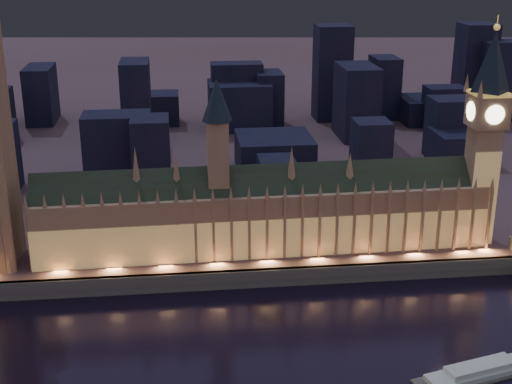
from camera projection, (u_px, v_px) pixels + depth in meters
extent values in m
plane|color=black|center=(259.00, 338.00, 265.52)|extent=(2000.00, 2000.00, 0.00)
cube|color=#503636|center=(201.00, 75.00, 750.50)|extent=(2000.00, 960.00, 8.00)
cube|color=#444543|center=(248.00, 279.00, 302.52)|extent=(2000.00, 2.50, 8.00)
cube|color=#966F48|center=(264.00, 220.00, 317.09)|extent=(200.36, 24.04, 28.00)
cube|color=tan|center=(267.00, 240.00, 309.19)|extent=(200.00, 0.50, 18.00)
cube|color=black|center=(264.00, 184.00, 311.36)|extent=(200.29, 20.30, 16.26)
cube|color=#966F48|center=(218.00, 157.00, 304.83)|extent=(9.00, 9.00, 32.00)
cone|color=black|center=(217.00, 100.00, 296.39)|extent=(13.00, 13.00, 18.00)
cube|color=#966F48|center=(29.00, 240.00, 296.45)|extent=(1.20, 1.20, 28.00)
cone|color=#966F48|center=(25.00, 201.00, 291.28)|extent=(2.00, 2.00, 6.00)
cube|color=#966F48|center=(48.00, 239.00, 297.28)|extent=(1.20, 1.20, 28.00)
cone|color=#966F48|center=(44.00, 200.00, 292.10)|extent=(2.00, 2.00, 6.00)
cube|color=#966F48|center=(67.00, 238.00, 298.10)|extent=(1.20, 1.20, 28.00)
cone|color=#966F48|center=(63.00, 200.00, 292.93)|extent=(2.00, 2.00, 6.00)
cube|color=#966F48|center=(86.00, 237.00, 298.93)|extent=(1.20, 1.20, 28.00)
cone|color=#966F48|center=(82.00, 199.00, 293.75)|extent=(2.00, 2.00, 6.00)
cube|color=#966F48|center=(104.00, 237.00, 299.75)|extent=(1.20, 1.20, 28.00)
cone|color=#966F48|center=(101.00, 198.00, 294.58)|extent=(2.00, 2.00, 6.00)
cube|color=#966F48|center=(123.00, 236.00, 300.58)|extent=(1.20, 1.20, 28.00)
cone|color=#966F48|center=(120.00, 197.00, 295.40)|extent=(2.00, 2.00, 6.00)
cube|color=#966F48|center=(141.00, 235.00, 301.40)|extent=(1.20, 1.20, 28.00)
cone|color=#966F48|center=(139.00, 197.00, 296.23)|extent=(2.00, 2.00, 6.00)
cube|color=#966F48|center=(159.00, 234.00, 302.23)|extent=(1.20, 1.20, 28.00)
cone|color=#966F48|center=(157.00, 196.00, 297.05)|extent=(2.00, 2.00, 6.00)
cube|color=#966F48|center=(178.00, 233.00, 303.05)|extent=(1.20, 1.20, 28.00)
cone|color=#966F48|center=(176.00, 195.00, 297.88)|extent=(2.00, 2.00, 6.00)
cube|color=#966F48|center=(196.00, 232.00, 303.88)|extent=(1.20, 1.20, 28.00)
cone|color=#966F48|center=(194.00, 195.00, 298.70)|extent=(2.00, 2.00, 6.00)
cube|color=#966F48|center=(214.00, 232.00, 304.70)|extent=(1.20, 1.20, 28.00)
cone|color=#966F48|center=(213.00, 194.00, 299.53)|extent=(2.00, 2.00, 6.00)
cube|color=#966F48|center=(232.00, 231.00, 305.53)|extent=(1.20, 1.20, 28.00)
cone|color=#966F48|center=(231.00, 193.00, 300.35)|extent=(2.00, 2.00, 6.00)
cube|color=#966F48|center=(249.00, 230.00, 306.35)|extent=(1.20, 1.20, 28.00)
cone|color=#966F48|center=(249.00, 192.00, 301.18)|extent=(2.00, 2.00, 6.00)
cube|color=#966F48|center=(267.00, 229.00, 307.18)|extent=(1.20, 1.20, 28.00)
cone|color=#966F48|center=(267.00, 192.00, 302.00)|extent=(2.00, 2.00, 6.00)
cube|color=#966F48|center=(285.00, 228.00, 308.00)|extent=(1.20, 1.20, 28.00)
cone|color=#966F48|center=(285.00, 191.00, 302.83)|extent=(2.00, 2.00, 6.00)
cube|color=#966F48|center=(302.00, 228.00, 308.83)|extent=(1.20, 1.20, 28.00)
cone|color=#966F48|center=(303.00, 190.00, 303.66)|extent=(2.00, 2.00, 6.00)
cube|color=#966F48|center=(320.00, 227.00, 309.65)|extent=(1.20, 1.20, 28.00)
cone|color=#966F48|center=(321.00, 190.00, 304.48)|extent=(2.00, 2.00, 6.00)
cube|color=#966F48|center=(337.00, 226.00, 310.48)|extent=(1.20, 1.20, 28.00)
cone|color=#966F48|center=(338.00, 189.00, 305.31)|extent=(2.00, 2.00, 6.00)
cube|color=#966F48|center=(354.00, 225.00, 311.30)|extent=(1.20, 1.20, 28.00)
cone|color=#966F48|center=(356.00, 188.00, 306.13)|extent=(2.00, 2.00, 6.00)
cube|color=#966F48|center=(371.00, 225.00, 312.13)|extent=(1.20, 1.20, 28.00)
cone|color=#966F48|center=(373.00, 188.00, 306.96)|extent=(2.00, 2.00, 6.00)
cube|color=#966F48|center=(388.00, 224.00, 312.95)|extent=(1.20, 1.20, 28.00)
cone|color=#966F48|center=(390.00, 187.00, 307.78)|extent=(2.00, 2.00, 6.00)
cube|color=#966F48|center=(405.00, 223.00, 313.78)|extent=(1.20, 1.20, 28.00)
cone|color=#966F48|center=(408.00, 186.00, 308.61)|extent=(2.00, 2.00, 6.00)
cube|color=#966F48|center=(422.00, 222.00, 314.61)|extent=(1.20, 1.20, 28.00)
cone|color=#966F48|center=(425.00, 186.00, 309.43)|extent=(2.00, 2.00, 6.00)
cube|color=#966F48|center=(439.00, 222.00, 315.43)|extent=(1.20, 1.20, 28.00)
cone|color=#966F48|center=(442.00, 185.00, 310.26)|extent=(2.00, 2.00, 6.00)
cube|color=#966F48|center=(456.00, 221.00, 316.26)|extent=(1.20, 1.20, 28.00)
cone|color=#966F48|center=(459.00, 184.00, 311.08)|extent=(2.00, 2.00, 6.00)
cube|color=#966F48|center=(472.00, 220.00, 317.08)|extent=(1.20, 1.20, 28.00)
cone|color=#966F48|center=(476.00, 184.00, 311.91)|extent=(2.00, 2.00, 6.00)
cube|color=#966F48|center=(489.00, 219.00, 317.91)|extent=(1.20, 1.20, 28.00)
cone|color=#966F48|center=(493.00, 183.00, 312.73)|extent=(2.00, 2.00, 6.00)
cone|color=#966F48|center=(136.00, 167.00, 302.08)|extent=(4.40, 4.40, 18.00)
cone|color=#966F48|center=(176.00, 170.00, 304.58)|extent=(4.40, 4.40, 14.00)
cone|color=#966F48|center=(292.00, 164.00, 309.61)|extent=(4.40, 4.40, 16.00)
cone|color=#966F48|center=(350.00, 166.00, 313.07)|extent=(4.40, 4.40, 12.00)
cylinder|color=#966F48|center=(9.00, 140.00, 303.15)|extent=(4.40, 4.40, 102.71)
cube|color=#966F48|center=(479.00, 184.00, 323.28)|extent=(12.02, 12.02, 54.02)
cube|color=tan|center=(484.00, 199.00, 319.17)|extent=(12.00, 0.50, 44.00)
cube|color=#966F48|center=(488.00, 111.00, 311.75)|extent=(15.00, 15.00, 14.37)
cube|color=#F2C64C|center=(490.00, 93.00, 309.12)|extent=(15.75, 15.75, 1.20)
cone|color=black|center=(493.00, 62.00, 304.53)|extent=(18.00, 18.00, 26.00)
sphere|color=#F2C64C|center=(497.00, 27.00, 299.64)|extent=(2.80, 2.80, 2.80)
cylinder|color=#F2C64C|center=(498.00, 21.00, 298.80)|extent=(0.40, 0.40, 5.00)
cylinder|color=#FFF2BF|center=(495.00, 115.00, 304.50)|extent=(8.40, 0.50, 8.40)
cylinder|color=#FFF2BF|center=(480.00, 107.00, 318.99)|extent=(8.40, 0.50, 8.40)
cylinder|color=#FFF2BF|center=(471.00, 111.00, 310.92)|extent=(0.50, 8.40, 8.40)
cylinder|color=#FFF2BF|center=(504.00, 110.00, 312.58)|extent=(0.50, 8.40, 8.40)
cone|color=#966F48|center=(481.00, 89.00, 300.16)|extent=(2.60, 2.60, 8.00)
cone|color=#966F48|center=(467.00, 82.00, 314.18)|extent=(2.60, 2.60, 8.00)
cone|color=#966F48|center=(499.00, 82.00, 315.79)|extent=(2.60, 2.60, 8.00)
cube|color=#444543|center=(479.00, 375.00, 242.57)|extent=(49.02, 22.74, 0.60)
cube|color=silver|center=(480.00, 372.00, 242.27)|extent=(40.39, 18.30, 2.40)
cube|color=silver|center=(480.00, 367.00, 241.53)|extent=(26.15, 12.90, 2.20)
cube|color=black|center=(276.00, 177.00, 383.96)|extent=(19.03, 19.80, 21.60)
cube|color=black|center=(506.00, 80.00, 542.40)|extent=(42.59, 22.95, 59.94)
cube|color=black|center=(371.00, 154.00, 397.81)|extent=(19.65, 20.18, 37.67)
cube|color=black|center=(269.00, 98.00, 529.24)|extent=(19.44, 30.73, 39.55)
cube|color=black|center=(237.00, 93.00, 531.64)|extent=(37.76, 19.44, 45.59)
cube|color=black|center=(136.00, 102.00, 481.02)|extent=(18.99, 34.57, 55.62)
cube|color=black|center=(151.00, 152.00, 398.50)|extent=(21.11, 25.14, 39.06)
cube|color=black|center=(118.00, 147.00, 407.38)|extent=(38.19, 23.57, 39.05)
cube|color=black|center=(429.00, 109.00, 541.95)|extent=(43.78, 39.06, 18.35)
cube|color=black|center=(41.00, 94.00, 537.46)|extent=(19.72, 40.72, 41.95)
cube|color=black|center=(239.00, 105.00, 520.78)|extent=(44.53, 36.65, 33.76)
cube|color=black|center=(152.00, 109.00, 534.45)|extent=(40.45, 27.15, 23.10)
cube|color=black|center=(356.00, 102.00, 494.39)|extent=(24.63, 41.01, 50.36)
cube|color=black|center=(274.00, 154.00, 425.64)|extent=(44.15, 42.43, 21.60)
cube|color=black|center=(453.00, 128.00, 448.99)|extent=(30.39, 22.61, 38.49)
cube|color=black|center=(444.00, 108.00, 518.06)|extent=(28.33, 19.81, 31.32)
cube|color=black|center=(453.00, 149.00, 433.52)|extent=(24.83, 31.49, 21.90)
cube|color=black|center=(384.00, 87.00, 551.30)|extent=(19.19, 29.53, 46.56)
cube|color=black|center=(332.00, 73.00, 541.17)|extent=(26.00, 26.00, 71.26)
cube|color=black|center=(474.00, 70.00, 553.29)|extent=(26.00, 26.00, 71.05)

